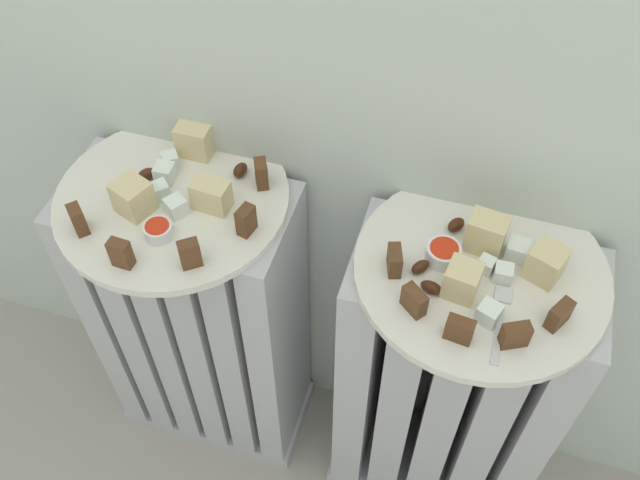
# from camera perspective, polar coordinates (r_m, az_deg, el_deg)

# --- Properties ---
(radiator_left) EXTENTS (0.33, 0.17, 0.60)m
(radiator_left) POSITION_cam_1_polar(r_m,az_deg,el_deg) (1.18, -9.56, -6.89)
(radiator_left) COLOR #B2B2B7
(radiator_left) RESTS_ON ground_plane
(radiator_right) EXTENTS (0.33, 0.17, 0.60)m
(radiator_right) POSITION_cam_1_polar(r_m,az_deg,el_deg) (1.12, 10.21, -11.96)
(radiator_right) COLOR #B2B2B7
(radiator_right) RESTS_ON ground_plane
(plate_left) EXTENTS (0.31, 0.31, 0.01)m
(plate_left) POSITION_cam_1_polar(r_m,az_deg,el_deg) (0.94, -12.00, 3.33)
(plate_left) COLOR silver
(plate_left) RESTS_ON radiator_left
(plate_right) EXTENTS (0.31, 0.31, 0.01)m
(plate_right) POSITION_cam_1_polar(r_m,az_deg,el_deg) (0.86, 13.02, -2.43)
(plate_right) COLOR silver
(plate_right) RESTS_ON radiator_right
(dark_cake_slice_left_0) EXTENTS (0.03, 0.03, 0.04)m
(dark_cake_slice_left_0) POSITION_cam_1_polar(r_m,az_deg,el_deg) (0.91, -19.19, 1.58)
(dark_cake_slice_left_0) COLOR #56351E
(dark_cake_slice_left_0) RESTS_ON plate_left
(dark_cake_slice_left_1) EXTENTS (0.03, 0.02, 0.04)m
(dark_cake_slice_left_1) POSITION_cam_1_polar(r_m,az_deg,el_deg) (0.86, -15.99, -1.07)
(dark_cake_slice_left_1) COLOR #56351E
(dark_cake_slice_left_1) RESTS_ON plate_left
(dark_cake_slice_left_2) EXTENTS (0.03, 0.03, 0.04)m
(dark_cake_slice_left_2) POSITION_cam_1_polar(r_m,az_deg,el_deg) (0.84, -10.60, -1.12)
(dark_cake_slice_left_2) COLOR #56351E
(dark_cake_slice_left_2) RESTS_ON plate_left
(dark_cake_slice_left_3) EXTENTS (0.02, 0.03, 0.04)m
(dark_cake_slice_left_3) POSITION_cam_1_polar(r_m,az_deg,el_deg) (0.86, -6.07, 1.61)
(dark_cake_slice_left_3) COLOR #56351E
(dark_cake_slice_left_3) RESTS_ON plate_left
(dark_cake_slice_left_4) EXTENTS (0.03, 0.03, 0.04)m
(dark_cake_slice_left_4) POSITION_cam_1_polar(r_m,az_deg,el_deg) (0.91, -4.82, 5.42)
(dark_cake_slice_left_4) COLOR #56351E
(dark_cake_slice_left_4) RESTS_ON plate_left
(marble_cake_slice_left_0) EXTENTS (0.05, 0.03, 0.04)m
(marble_cake_slice_left_0) POSITION_cam_1_polar(r_m,az_deg,el_deg) (0.89, -8.88, 3.63)
(marble_cake_slice_left_0) COLOR beige
(marble_cake_slice_left_0) RESTS_ON plate_left
(marble_cake_slice_left_1) EXTENTS (0.05, 0.05, 0.05)m
(marble_cake_slice_left_1) POSITION_cam_1_polar(r_m,az_deg,el_deg) (0.91, -15.06, 3.40)
(marble_cake_slice_left_1) COLOR beige
(marble_cake_slice_left_1) RESTS_ON plate_left
(marble_cake_slice_left_2) EXTENTS (0.05, 0.03, 0.05)m
(marble_cake_slice_left_2) POSITION_cam_1_polar(r_m,az_deg,el_deg) (0.97, -10.22, 8.04)
(marble_cake_slice_left_2) COLOR beige
(marble_cake_slice_left_2) RESTS_ON plate_left
(turkish_delight_left_0) EXTENTS (0.03, 0.03, 0.02)m
(turkish_delight_left_0) POSITION_cam_1_polar(r_m,az_deg,el_deg) (0.96, -12.15, 6.39)
(turkish_delight_left_0) COLOR white
(turkish_delight_left_0) RESTS_ON plate_left
(turkish_delight_left_1) EXTENTS (0.03, 0.03, 0.02)m
(turkish_delight_left_1) POSITION_cam_1_polar(r_m,az_deg,el_deg) (0.90, -11.70, 2.71)
(turkish_delight_left_1) COLOR white
(turkish_delight_left_1) RESTS_ON plate_left
(turkish_delight_left_2) EXTENTS (0.03, 0.03, 0.02)m
(turkish_delight_left_2) POSITION_cam_1_polar(r_m,az_deg,el_deg) (0.95, -12.58, 5.39)
(turkish_delight_left_2) COLOR white
(turkish_delight_left_2) RESTS_ON plate_left
(turkish_delight_left_3) EXTENTS (0.03, 0.03, 0.02)m
(turkish_delight_left_3) POSITION_cam_1_polar(r_m,az_deg,el_deg) (0.93, -12.94, 4.01)
(turkish_delight_left_3) COLOR white
(turkish_delight_left_3) RESTS_ON plate_left
(medjool_date_left_0) EXTENTS (0.03, 0.03, 0.02)m
(medjool_date_left_0) POSITION_cam_1_polar(r_m,az_deg,el_deg) (0.95, -13.97, 5.24)
(medjool_date_left_0) COLOR #3D1E0F
(medjool_date_left_0) RESTS_ON plate_left
(medjool_date_left_1) EXTENTS (0.02, 0.03, 0.02)m
(medjool_date_left_1) POSITION_cam_1_polar(r_m,az_deg,el_deg) (0.94, -6.54, 5.70)
(medjool_date_left_1) COLOR #3D1E0F
(medjool_date_left_1) RESTS_ON plate_left
(jam_bowl_left) EXTENTS (0.04, 0.04, 0.02)m
(jam_bowl_left) POSITION_cam_1_polar(r_m,az_deg,el_deg) (0.88, -13.11, 0.80)
(jam_bowl_left) COLOR white
(jam_bowl_left) RESTS_ON plate_left
(dark_cake_slice_right_0) EXTENTS (0.02, 0.03, 0.03)m
(dark_cake_slice_right_0) POSITION_cam_1_polar(r_m,az_deg,el_deg) (0.83, 6.12, -1.68)
(dark_cake_slice_right_0) COLOR #56351E
(dark_cake_slice_right_0) RESTS_ON plate_right
(dark_cake_slice_right_1) EXTENTS (0.03, 0.03, 0.03)m
(dark_cake_slice_right_1) POSITION_cam_1_polar(r_m,az_deg,el_deg) (0.79, 7.71, -4.94)
(dark_cake_slice_right_1) COLOR #56351E
(dark_cake_slice_right_1) RESTS_ON plate_right
(dark_cake_slice_right_2) EXTENTS (0.03, 0.02, 0.03)m
(dark_cake_slice_right_2) POSITION_cam_1_polar(r_m,az_deg,el_deg) (0.78, 11.34, -7.20)
(dark_cake_slice_right_2) COLOR #56351E
(dark_cake_slice_right_2) RESTS_ON plate_right
(dark_cake_slice_right_3) EXTENTS (0.03, 0.03, 0.03)m
(dark_cake_slice_right_3) POSITION_cam_1_polar(r_m,az_deg,el_deg) (0.79, 15.67, -7.50)
(dark_cake_slice_right_3) COLOR #56351E
(dark_cake_slice_right_3) RESTS_ON plate_right
(dark_cake_slice_right_4) EXTENTS (0.03, 0.03, 0.03)m
(dark_cake_slice_right_4) POSITION_cam_1_polar(r_m,az_deg,el_deg) (0.82, 18.99, -5.80)
(dark_cake_slice_right_4) COLOR #56351E
(dark_cake_slice_right_4) RESTS_ON plate_right
(marble_cake_slice_right_0) EXTENTS (0.04, 0.04, 0.04)m
(marble_cake_slice_right_0) POSITION_cam_1_polar(r_m,az_deg,el_deg) (0.81, 11.55, -3.25)
(marble_cake_slice_right_0) COLOR beige
(marble_cake_slice_right_0) RESTS_ON plate_right
(marble_cake_slice_right_1) EXTENTS (0.05, 0.04, 0.05)m
(marble_cake_slice_right_1) POSITION_cam_1_polar(r_m,az_deg,el_deg) (0.86, 13.43, 0.51)
(marble_cake_slice_right_1) COLOR beige
(marble_cake_slice_right_1) RESTS_ON plate_right
(marble_cake_slice_right_2) EXTENTS (0.05, 0.05, 0.04)m
(marble_cake_slice_right_2) POSITION_cam_1_polar(r_m,az_deg,el_deg) (0.85, 18.00, -1.83)
(marble_cake_slice_right_2) COLOR beige
(marble_cake_slice_right_2) RESTS_ON plate_right
(turkish_delight_right_0) EXTENTS (0.02, 0.02, 0.02)m
(turkish_delight_right_0) POSITION_cam_1_polar(r_m,az_deg,el_deg) (0.85, 13.44, -1.98)
(turkish_delight_right_0) COLOR white
(turkish_delight_right_0) RESTS_ON plate_right
(turkish_delight_right_1) EXTENTS (0.03, 0.03, 0.03)m
(turkish_delight_right_1) POSITION_cam_1_polar(r_m,az_deg,el_deg) (0.87, 15.85, -0.82)
(turkish_delight_right_1) COLOR white
(turkish_delight_right_1) RESTS_ON plate_right
(turkish_delight_right_2) EXTENTS (0.02, 0.02, 0.02)m
(turkish_delight_right_2) POSITION_cam_1_polar(r_m,az_deg,el_deg) (0.84, 14.75, -2.66)
(turkish_delight_right_2) COLOR white
(turkish_delight_right_2) RESTS_ON plate_right
(turkish_delight_right_3) EXTENTS (0.03, 0.03, 0.02)m
(turkish_delight_right_3) POSITION_cam_1_polar(r_m,az_deg,el_deg) (0.81, 13.65, -5.84)
(turkish_delight_right_3) COLOR white
(turkish_delight_right_3) RESTS_ON plate_right
(medjool_date_right_0) EXTENTS (0.03, 0.03, 0.01)m
(medjool_date_right_0) POSITION_cam_1_polar(r_m,az_deg,el_deg) (0.83, 8.20, -2.20)
(medjool_date_right_0) COLOR #3D1E0F
(medjool_date_right_0) RESTS_ON plate_right
(medjool_date_right_1) EXTENTS (0.03, 0.03, 0.02)m
(medjool_date_right_1) POSITION_cam_1_polar(r_m,az_deg,el_deg) (0.88, 11.07, 1.22)
(medjool_date_right_1) COLOR #3D1E0F
(medjool_date_right_1) RESTS_ON plate_right
(medjool_date_right_2) EXTENTS (0.03, 0.02, 0.01)m
(medjool_date_right_2) POSITION_cam_1_polar(r_m,az_deg,el_deg) (0.82, 9.10, -3.86)
(medjool_date_right_2) COLOR #3D1E0F
(medjool_date_right_2) RESTS_ON plate_right
(jam_bowl_right) EXTENTS (0.04, 0.04, 0.02)m
(jam_bowl_right) POSITION_cam_1_polar(r_m,az_deg,el_deg) (0.85, 10.05, -1.04)
(jam_bowl_right) COLOR white
(jam_bowl_right) RESTS_ON plate_right
(fork) EXTENTS (0.02, 0.11, 0.00)m
(fork) POSITION_cam_1_polar(r_m,az_deg,el_deg) (0.82, 14.52, -6.21)
(fork) COLOR silver
(fork) RESTS_ON plate_right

